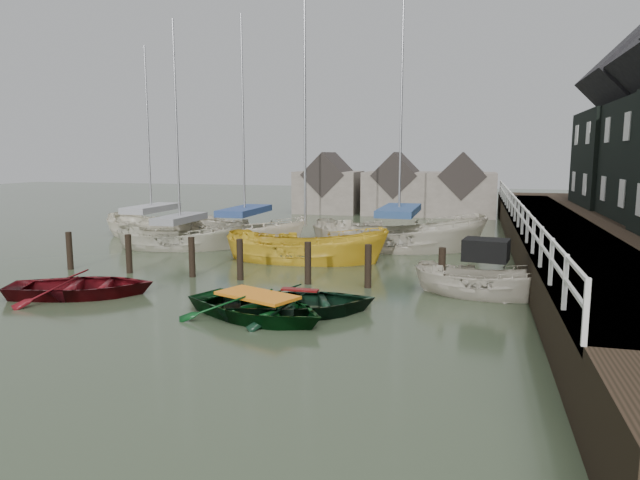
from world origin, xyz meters
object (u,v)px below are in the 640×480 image
(rowboat_green, at_px, (258,318))
(sailboat_e, at_px, (153,237))
(sailboat_c, at_px, (305,261))
(motorboat, at_px, (484,293))
(rowboat_red, at_px, (82,296))
(rowboat_dkgreen, at_px, (300,314))
(sailboat_b, at_px, (245,242))
(sailboat_a, at_px, (181,247))
(sailboat_d, at_px, (398,248))

(rowboat_green, height_order, sailboat_e, sailboat_e)
(sailboat_c, bearing_deg, rowboat_green, -173.94)
(motorboat, relative_size, sailboat_c, 0.39)
(rowboat_red, xyz_separation_m, sailboat_e, (-4.48, 11.22, 0.06))
(rowboat_dkgreen, relative_size, motorboat, 0.93)
(rowboat_green, xyz_separation_m, sailboat_b, (-5.18, 11.57, 0.06))
(sailboat_b, bearing_deg, sailboat_a, 148.34)
(rowboat_red, distance_m, rowboat_dkgreen, 6.92)
(rowboat_green, relative_size, sailboat_c, 0.37)
(rowboat_green, bearing_deg, sailboat_c, 30.00)
(sailboat_a, bearing_deg, rowboat_red, 177.89)
(sailboat_a, distance_m, sailboat_e, 3.92)
(rowboat_dkgreen, distance_m, sailboat_c, 7.66)
(rowboat_red, bearing_deg, sailboat_d, -58.02)
(rowboat_red, height_order, sailboat_d, sailboat_d)
(motorboat, bearing_deg, rowboat_green, 133.66)
(rowboat_red, relative_size, sailboat_e, 0.39)
(motorboat, height_order, sailboat_b, sailboat_b)
(rowboat_dkgreen, distance_m, sailboat_b, 12.48)
(sailboat_b, bearing_deg, rowboat_green, -139.52)
(sailboat_d, bearing_deg, sailboat_b, 83.58)
(motorboat, relative_size, sailboat_d, 0.35)
(rowboat_green, relative_size, sailboat_b, 0.35)
(rowboat_green, xyz_separation_m, motorboat, (5.73, 3.94, 0.10))
(sailboat_b, bearing_deg, sailboat_d, -71.81)
(sailboat_a, relative_size, sailboat_c, 0.98)
(rowboat_dkgreen, height_order, motorboat, motorboat)
(sailboat_e, bearing_deg, rowboat_red, -134.59)
(motorboat, bearing_deg, sailboat_e, 72.57)
(rowboat_red, distance_m, sailboat_b, 10.79)
(rowboat_red, bearing_deg, sailboat_a, -11.97)
(sailboat_c, distance_m, sailboat_e, 10.14)
(rowboat_red, bearing_deg, rowboat_green, -119.37)
(rowboat_green, bearing_deg, sailboat_a, 60.22)
(rowboat_dkgreen, height_order, sailboat_a, sailboat_a)
(rowboat_dkgreen, bearing_deg, sailboat_d, -28.79)
(rowboat_red, height_order, rowboat_dkgreen, rowboat_red)
(rowboat_green, distance_m, motorboat, 6.96)
(sailboat_c, xyz_separation_m, sailboat_e, (-9.34, 3.96, 0.05))
(sailboat_d, bearing_deg, motorboat, -163.52)
(rowboat_green, height_order, rowboat_dkgreen, rowboat_green)
(rowboat_dkgreen, bearing_deg, sailboat_e, 22.37)
(motorboat, distance_m, sailboat_b, 13.31)
(motorboat, xyz_separation_m, sailboat_b, (-10.91, 7.62, -0.04))
(sailboat_c, bearing_deg, motorboat, -122.91)
(sailboat_a, height_order, sailboat_d, sailboat_d)
(rowboat_dkgreen, xyz_separation_m, sailboat_a, (-8.41, 8.82, 0.07))
(rowboat_green, bearing_deg, rowboat_red, 104.38)
(sailboat_a, relative_size, sailboat_b, 0.94)
(sailboat_e, bearing_deg, motorboat, -92.90)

